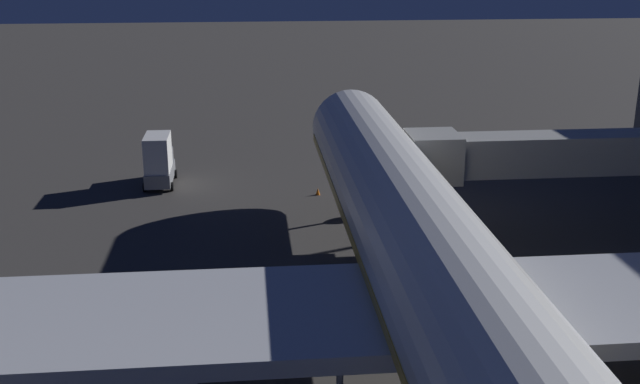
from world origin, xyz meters
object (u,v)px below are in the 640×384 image
Objects in this scene: jet_bridge at (545,154)px; airliner_at_gate at (459,315)px; traffic_cone_nose_starboard at (318,191)px; ops_van at (159,160)px; traffic_cone_nose_port at (374,190)px.

airliner_at_gate is at bearing 61.43° from jet_bridge.
airliner_at_gate is 120.05× the size of traffic_cone_nose_starboard.
airliner_at_gate is 13.07× the size of ops_van.
ops_van is 9.19× the size of traffic_cone_nose_port.
airliner_at_gate reaches higher than traffic_cone_nose_port.
jet_bridge is 18.14m from traffic_cone_nose_starboard.
traffic_cone_nose_port is at bearing -48.81° from jet_bridge.
jet_bridge reaches higher than traffic_cone_nose_port.
traffic_cone_nose_starboard is (2.20, -31.63, -5.42)m from airliner_at_gate.
jet_bridge reaches higher than ops_van.
jet_bridge is (-11.46, -21.04, 0.09)m from airliner_at_gate.
jet_bridge is at bearing 131.19° from traffic_cone_nose_port.
jet_bridge is at bearing -118.57° from airliner_at_gate.
ops_van is 9.19× the size of traffic_cone_nose_starboard.
airliner_at_gate is 32.16m from traffic_cone_nose_port.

